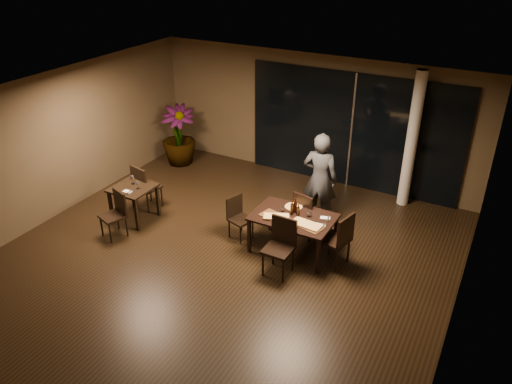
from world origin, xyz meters
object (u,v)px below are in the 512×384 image
at_px(chair_main_near, 281,243).
at_px(chair_side_far, 144,185).
at_px(diner, 320,179).
at_px(bottle_b, 298,211).
at_px(bottle_c, 295,205).
at_px(main_table, 293,220).
at_px(chair_side_near, 116,211).
at_px(chair_main_far, 306,212).
at_px(bottle_a, 292,207).
at_px(chair_main_left, 238,215).
at_px(side_table, 133,192).
at_px(chair_main_right, 339,237).
at_px(potted_plant, 179,136).

bearing_deg(chair_main_near, chair_side_far, 170.86).
bearing_deg(diner, chair_side_far, 15.31).
bearing_deg(bottle_b, bottle_c, 131.12).
xyz_separation_m(main_table, bottle_c, (-0.03, 0.15, 0.22)).
xyz_separation_m(chair_side_near, diner, (3.31, 2.38, 0.46)).
distance_m(chair_main_far, chair_main_near, 1.24).
distance_m(chair_side_near, bottle_a, 3.48).
bearing_deg(chair_main_left, side_table, 118.66).
height_order(chair_main_right, bottle_c, chair_main_right).
xyz_separation_m(main_table, bottle_a, (-0.06, 0.05, 0.22)).
relative_size(potted_plant, bottle_b, 5.57).
bearing_deg(bottle_a, bottle_c, 76.58).
bearing_deg(chair_main_left, chair_side_far, 107.40).
bearing_deg(chair_main_near, potted_plant, 146.70).
height_order(side_table, chair_side_near, chair_side_near).
bearing_deg(chair_main_right, diner, -131.39).
bearing_deg(potted_plant, bottle_b, -27.35).
relative_size(bottle_a, bottle_b, 1.07).
bearing_deg(diner, chair_main_right, 120.44).
xyz_separation_m(diner, bottle_b, (0.07, -1.22, -0.09)).
xyz_separation_m(chair_main_left, chair_side_far, (-2.34, 0.01, 0.09)).
bearing_deg(side_table, chair_side_near, -81.20).
bearing_deg(chair_side_far, diner, -148.01).
bearing_deg(bottle_a, diner, 86.56).
height_order(diner, potted_plant, diner).
relative_size(side_table, diner, 0.41).
bearing_deg(chair_main_near, chair_side_near, -171.27).
bearing_deg(chair_side_far, potted_plant, -59.76).
bearing_deg(bottle_a, potted_plant, 152.28).
height_order(chair_side_far, potted_plant, potted_plant).
xyz_separation_m(side_table, chair_main_far, (3.42, 1.05, -0.07)).
height_order(chair_main_far, chair_main_right, chair_main_right).
bearing_deg(main_table, side_table, -171.63).
distance_m(chair_side_near, potted_plant, 3.54).
bearing_deg(chair_main_far, bottle_a, 95.16).
distance_m(main_table, chair_side_far, 3.49).
relative_size(chair_side_near, potted_plant, 0.62).
bearing_deg(bottle_a, chair_main_left, -174.17).
xyz_separation_m(chair_main_near, bottle_b, (0.01, 0.69, 0.31)).
distance_m(diner, bottle_c, 1.09).
height_order(chair_main_left, bottle_a, bottle_a).
xyz_separation_m(chair_main_left, bottle_a, (1.09, 0.11, 0.41)).
relative_size(main_table, chair_main_left, 1.73).
relative_size(chair_main_far, potted_plant, 0.64).
bearing_deg(chair_main_far, bottle_b, 110.51).
bearing_deg(bottle_b, main_table, -171.89).
xyz_separation_m(side_table, chair_side_near, (0.10, -0.65, -0.10)).
bearing_deg(bottle_b, chair_side_far, -178.97).
height_order(chair_main_right, chair_side_far, chair_main_right).
xyz_separation_m(chair_main_far, bottle_b, (0.07, -0.54, 0.34)).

